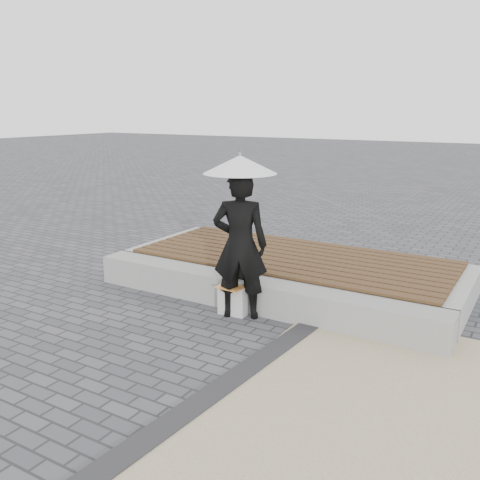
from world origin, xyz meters
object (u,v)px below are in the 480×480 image
woman (240,245)px  handbag (239,268)px  canvas_tote (233,300)px  parasol (240,164)px  seating_ledge (254,294)px

woman → handbag: size_ratio=5.24×
canvas_tote → parasol: bearing=1.1°
seating_ledge → canvas_tote: seating_ledge is taller
seating_ledge → parasol: (-0.03, -0.32, 1.73)m
parasol → seating_ledge: bearing=85.3°
handbag → woman: bearing=-46.4°
parasol → handbag: parasol is taller
seating_ledge → canvas_tote: 0.36m
seating_ledge → woman: 0.80m
woman → canvas_tote: bearing=-19.0°
parasol → handbag: (-0.20, 0.31, -1.40)m
woman → canvas_tote: size_ratio=4.92×
seating_ledge → woman: size_ratio=2.68×
canvas_tote → woman: bearing=1.1°
woman → handbag: (-0.20, 0.31, -0.41)m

